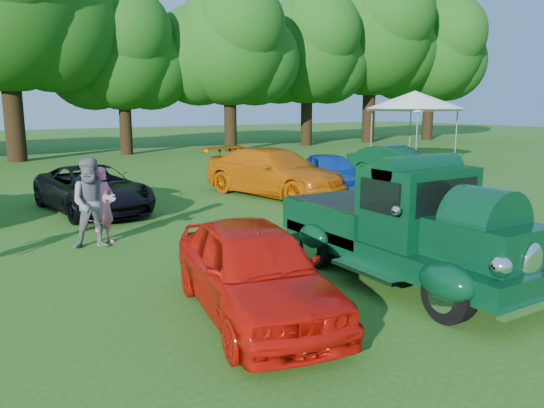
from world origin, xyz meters
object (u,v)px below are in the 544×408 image
hero_pickup (405,230)px  canopy_tent (415,100)px  back_car_green (397,163)px  back_car_black (93,189)px  back_car_orange (275,172)px  spectator_pink (103,206)px  spectator_grey (93,203)px  back_car_blue (331,173)px  red_convertible (254,269)px

hero_pickup → canopy_tent: bearing=43.3°
hero_pickup → back_car_green: size_ratio=1.26×
back_car_black → back_car_orange: 5.75m
spectator_pink → spectator_grey: 0.36m
hero_pickup → spectator_grey: size_ratio=2.65×
back_car_black → back_car_blue: 7.72m
spectator_grey → canopy_tent: 19.55m
spectator_pink → canopy_tent: bearing=-14.1°
spectator_pink → canopy_tent: size_ratio=0.33×
back_car_blue → back_car_green: size_ratio=0.98×
spectator_grey → back_car_orange: bearing=42.3°
red_convertible → back_car_blue: 10.91m
back_car_black → spectator_grey: 3.98m
red_convertible → back_car_black: red_convertible is taller
hero_pickup → canopy_tent: size_ratio=1.00×
back_car_black → spectator_grey: size_ratio=2.42×
back_car_black → red_convertible: bearing=-95.7°
hero_pickup → spectator_grey: 6.30m
red_convertible → back_car_orange: (5.58, 8.37, 0.09)m
back_car_black → hero_pickup: bearing=-76.8°
hero_pickup → back_car_blue: size_ratio=1.28×
back_car_black → back_car_blue: back_car_blue is taller
red_convertible → canopy_tent: size_ratio=0.79×
back_car_blue → canopy_tent: 10.70m
back_car_orange → back_car_green: bearing=-9.3°
back_car_orange → back_car_green: 6.17m
hero_pickup → spectator_grey: bearing=129.8°
back_car_black → spectator_pink: size_ratio=2.77×
back_car_orange → spectator_grey: size_ratio=2.77×
back_car_orange → canopy_tent: bearing=7.0°
back_car_black → back_car_orange: bearing=-10.4°
hero_pickup → back_car_black: size_ratio=1.09×
back_car_orange → canopy_tent: size_ratio=1.05×
spectator_grey → back_car_black: bearing=91.6°
hero_pickup → spectator_pink: (-3.77, 5.06, -0.02)m
red_convertible → back_car_orange: bearing=66.8°
back_car_orange → spectator_grey: bearing=-167.4°
red_convertible → back_car_black: 8.74m
back_car_black → canopy_tent: bearing=7.2°
hero_pickup → back_car_orange: (2.59, 8.33, -0.09)m
hero_pickup → back_car_orange: size_ratio=0.95×
back_car_orange → back_car_blue: (1.94, -0.47, -0.10)m
hero_pickup → back_car_blue: bearing=60.0°
hero_pickup → back_car_blue: 9.07m
back_car_green → back_car_blue: bearing=-179.3°
spectator_grey → canopy_tent: bearing=38.9°
back_car_green → spectator_pink: bearing=-176.8°
back_car_orange → spectator_pink: bearing=-168.0°
back_car_orange → back_car_green: back_car_orange is taller
spectator_grey → back_car_green: bearing=32.5°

